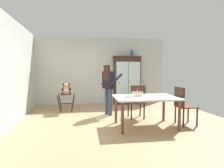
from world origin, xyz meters
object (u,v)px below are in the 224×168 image
Objects in this scene: china_cabinet at (127,80)px; serving_bowl at (128,96)px; ceramic_vase at (132,53)px; dining_chair_far_side at (137,99)px; adult_person at (109,84)px; high_chair_with_toddler at (66,92)px; birthday_cake at (137,94)px; dining_table at (146,100)px; dining_chair_right_end at (183,103)px.

serving_bowl is at bearing -105.42° from china_cabinet.
ceramic_vase reaches higher than dining_chair_far_side.
china_cabinet is 1.27× the size of adult_person.
adult_person is 8.50× the size of serving_bowl.
high_chair_with_toddler is 2.45m from dining_chair_far_side.
adult_person is 5.47× the size of birthday_cake.
china_cabinet is 6.92× the size of birthday_cake.
dining_chair_far_side is at bearing -34.97° from high_chair_with_toddler.
dining_table is 0.26m from birthday_cake.
dining_chair_right_end is (1.13, -0.19, -0.24)m from birthday_cake.
ceramic_vase is 2.83m from dining_chair_far_side.
ceramic_vase reaches higher than high_chair_with_toddler.
high_chair_with_toddler is 3.66m from dining_chair_right_end.
ceramic_vase is 3.08m from high_chair_with_toddler.
dining_chair_right_end reaches higher than high_chair_with_toddler.
dining_chair_far_side is (0.49, 0.75, -0.21)m from serving_bowl.
serving_bowl is (-0.85, -3.08, -0.21)m from china_cabinet.
china_cabinet is 1.25× the size of dining_table.
dining_chair_right_end is at bearing -9.68° from birthday_cake.
dining_table is 0.97m from dining_chair_right_end.
serving_bowl is (-1.05, -3.08, -1.29)m from ceramic_vase.
ceramic_vase is 1.50× the size of serving_bowl.
high_chair_with_toddler is at bearing -159.95° from ceramic_vase.
china_cabinet is at bearing -178.92° from ceramic_vase.
ceramic_vase reaches higher than dining_chair_right_end.
adult_person is at bearing 50.61° from dining_chair_right_end.
adult_person is at bearing -121.76° from china_cabinet.
dining_chair_right_end is (0.37, -3.11, -1.50)m from ceramic_vase.
dining_chair_far_side is (0.04, 0.73, -0.10)m from dining_table.
high_chair_with_toddler reaches higher than dining_table.
china_cabinet reaches higher than dining_chair_right_end.
dining_chair_far_side reaches higher than dining_table.
high_chair_with_toddler is 1.56m from adult_person.
serving_bowl is 0.92m from dining_chair_far_side.
adult_person is at bearing 113.55° from birthday_cake.
adult_person is (-1.07, -1.73, -0.01)m from china_cabinet.
serving_bowl is 0.19× the size of dining_chair_far_side.
ceramic_vase is 3.42m from dining_table.
dining_chair_far_side is at bearing 50.50° from dining_chair_right_end.
adult_person reaches higher than dining_chair_right_end.
birthday_cake is (0.52, -1.18, -0.17)m from adult_person.
birthday_cake is 1.56× the size of serving_bowl.
ceramic_vase reaches higher than dining_table.
ceramic_vase reaches higher than serving_bowl.
adult_person is 1.59× the size of dining_chair_far_side.
dining_chair_far_side is (-0.36, -2.33, -0.42)m from china_cabinet.
adult_person is (1.31, -0.80, 0.31)m from high_chair_with_toddler.
high_chair_with_toddler is 5.28× the size of serving_bowl.
serving_bowl is at bearing -177.50° from dining_table.
adult_person reaches higher than birthday_cake.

